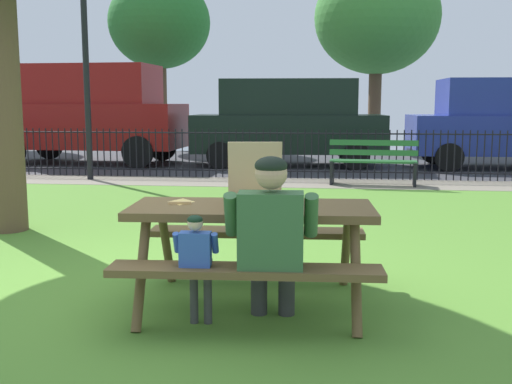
# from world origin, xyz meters

# --- Properties ---
(ground) EXTENTS (28.00, 11.63, 0.02)m
(ground) POSITION_xyz_m (0.00, 1.82, -0.01)
(ground) COLOR #568C30
(cobblestone_walkway) EXTENTS (28.00, 1.40, 0.01)m
(cobblestone_walkway) POSITION_xyz_m (0.00, 6.93, -0.00)
(cobblestone_walkway) COLOR gray
(street_asphalt) EXTENTS (28.00, 6.82, 0.01)m
(street_asphalt) POSITION_xyz_m (0.00, 11.04, -0.01)
(street_asphalt) COLOR #38383D
(picnic_table_foreground) EXTENTS (1.87, 1.57, 0.79)m
(picnic_table_foreground) POSITION_xyz_m (1.00, -0.27, 0.60)
(picnic_table_foreground) COLOR brown
(picnic_table_foreground) RESTS_ON ground
(pizza_box_open) EXTENTS (0.47, 0.52, 0.46)m
(pizza_box_open) POSITION_xyz_m (1.03, -0.24, 0.86)
(pizza_box_open) COLOR tan
(pizza_box_open) RESTS_ON picnic_table_foreground
(pizza_slice_on_table) EXTENTS (0.20, 0.28, 0.02)m
(pizza_slice_on_table) POSITION_xyz_m (0.45, -0.18, 0.78)
(pizza_slice_on_table) COLOR #F5D26E
(pizza_slice_on_table) RESTS_ON picnic_table_foreground
(adult_at_table) EXTENTS (0.62, 0.60, 1.19)m
(adult_at_table) POSITION_xyz_m (1.19, -0.77, 0.66)
(adult_at_table) COLOR #343434
(adult_at_table) RESTS_ON ground
(child_at_table) EXTENTS (0.30, 0.29, 0.80)m
(child_at_table) POSITION_xyz_m (0.70, -0.82, 0.49)
(child_at_table) COLOR #3F3F3F
(child_at_table) RESTS_ON ground
(iron_fence_streetside) EXTENTS (23.68, 0.03, 1.00)m
(iron_fence_streetside) POSITION_xyz_m (0.00, 7.63, 0.51)
(iron_fence_streetside) COLOR black
(iron_fence_streetside) RESTS_ON ground
(park_bench_center) EXTENTS (1.63, 0.60, 0.85)m
(park_bench_center) POSITION_xyz_m (2.43, 6.80, 0.42)
(park_bench_center) COLOR #296532
(park_bench_center) RESTS_ON ground
(lamp_post_walkway) EXTENTS (0.28, 0.28, 4.21)m
(lamp_post_walkway) POSITION_xyz_m (-3.15, 7.02, 2.56)
(lamp_post_walkway) COLOR black
(lamp_post_walkway) RESTS_ON ground
(parked_car_far_left) EXTENTS (4.76, 2.19, 2.46)m
(parked_car_far_left) POSITION_xyz_m (-4.41, 10.21, 1.31)
(parked_car_far_left) COLOR maroon
(parked_car_far_left) RESTS_ON ground
(parked_car_left) EXTENTS (4.67, 2.11, 2.08)m
(parked_car_left) POSITION_xyz_m (0.63, 10.21, 1.10)
(parked_car_left) COLOR black
(parked_car_left) RESTS_ON ground
(parked_car_center) EXTENTS (4.64, 2.03, 2.08)m
(parked_car_center) POSITION_xyz_m (5.83, 10.21, 1.10)
(parked_car_center) COLOR navy
(parked_car_center) RESTS_ON ground
(far_tree_midleft) EXTENTS (3.34, 3.34, 5.65)m
(far_tree_midleft) POSITION_xyz_m (-3.96, 15.43, 4.11)
(far_tree_midleft) COLOR brown
(far_tree_midleft) RESTS_ON ground
(far_tree_center) EXTENTS (3.94, 3.94, 5.97)m
(far_tree_center) POSITION_xyz_m (3.08, 15.43, 4.18)
(far_tree_center) COLOR brown
(far_tree_center) RESTS_ON ground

